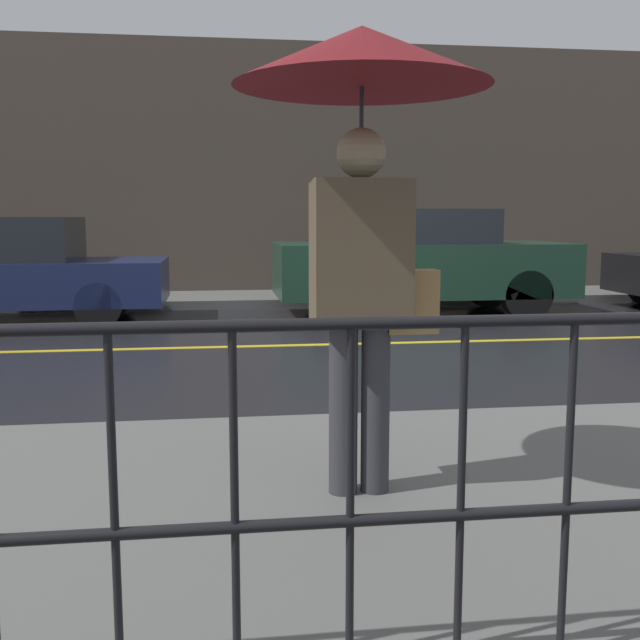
{
  "coord_description": "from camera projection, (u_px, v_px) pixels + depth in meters",
  "views": [
    {
      "loc": [
        -1.66,
        -8.4,
        1.45
      ],
      "look_at": [
        -0.83,
        -2.41,
        0.62
      ],
      "focal_mm": 42.0,
      "sensor_mm": 36.0,
      "label": 1
    }
  ],
  "objects": [
    {
      "name": "car_navy",
      "position": [
        2.0,
        270.0,
        10.35
      ],
      "size": [
        4.33,
        1.78,
        1.46
      ],
      "color": "#19234C",
      "rests_on": "ground_plane"
    },
    {
      "name": "ground_plane",
      "position": [
        363.0,
        344.0,
        8.66
      ],
      "size": [
        80.0,
        80.0,
        0.0
      ],
      "primitive_type": "plane",
      "color": "black"
    },
    {
      "name": "sidewalk_near",
      "position": [
        563.0,
        503.0,
        3.65
      ],
      "size": [
        28.0,
        3.12,
        0.14
      ],
      "color": "#60605E",
      "rests_on": "ground_plane"
    },
    {
      "name": "car_dark_green",
      "position": [
        419.0,
        261.0,
        11.14
      ],
      "size": [
        4.32,
        1.76,
        1.57
      ],
      "color": "#193828",
      "rests_on": "ground_plane"
    },
    {
      "name": "building_storefront",
      "position": [
        307.0,
        172.0,
        13.65
      ],
      "size": [
        28.0,
        0.3,
        4.55
      ],
      "color": "#4C4238",
      "rests_on": "ground_plane"
    },
    {
      "name": "sidewalk_far",
      "position": [
        314.0,
        298.0,
        12.97
      ],
      "size": [
        28.0,
        1.71,
        0.14
      ],
      "color": "#60605E",
      "rests_on": "ground_plane"
    },
    {
      "name": "lane_marking",
      "position": [
        363.0,
        344.0,
        8.66
      ],
      "size": [
        25.2,
        0.12,
        0.01
      ],
      "color": "gold",
      "rests_on": "ground_plane"
    },
    {
      "name": "pedestrian",
      "position": [
        362.0,
        119.0,
        3.39
      ],
      "size": [
        1.17,
        1.17,
        2.16
      ],
      "rotation": [
        0.0,
        0.0,
        3.14
      ],
      "color": "#333338",
      "rests_on": "sidewalk_near"
    }
  ]
}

